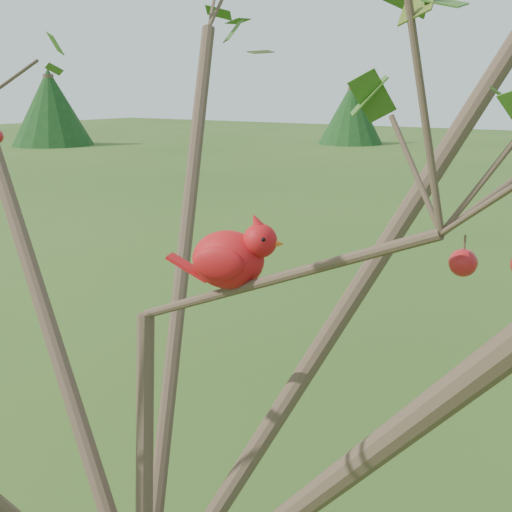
{
  "coord_description": "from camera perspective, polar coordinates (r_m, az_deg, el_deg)",
  "views": [
    {
      "loc": [
        0.81,
        -0.78,
        2.39
      ],
      "look_at": [
        0.22,
        0.1,
        2.11
      ],
      "focal_mm": 45.0,
      "sensor_mm": 36.0,
      "label": 1
    }
  ],
  "objects": [
    {
      "name": "cardinal",
      "position": [
        1.11,
        -2.14,
        -0.08
      ],
      "size": [
        0.21,
        0.13,
        0.15
      ],
      "rotation": [
        0.0,
        0.0,
        0.33
      ],
      "color": "red",
      "rests_on": "ground"
    },
    {
      "name": "crabapple_tree",
      "position": [
        1.12,
        -11.76,
        0.64
      ],
      "size": [
        2.35,
        2.05,
        2.95
      ],
      "color": "#403122",
      "rests_on": "ground"
    }
  ]
}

